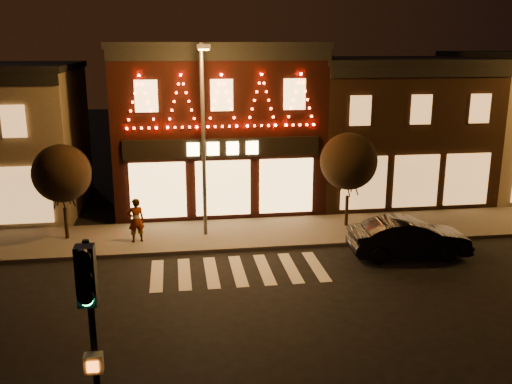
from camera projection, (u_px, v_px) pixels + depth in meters
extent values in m
plane|color=black|center=(253.00, 321.00, 17.35)|extent=(120.00, 120.00, 0.00)
cube|color=#47423D|center=(272.00, 232.00, 25.27)|extent=(44.00, 4.00, 0.15)
cube|color=black|center=(216.00, 127.00, 29.72)|extent=(10.00, 8.00, 8.00)
cube|color=black|center=(214.00, 45.00, 28.67)|extent=(10.20, 8.20, 0.30)
cube|color=black|center=(221.00, 55.00, 24.90)|extent=(10.00, 0.25, 0.50)
cube|color=black|center=(223.00, 148.00, 25.90)|extent=(9.00, 0.15, 0.90)
cube|color=#FFD87F|center=(223.00, 148.00, 25.81)|extent=(3.40, 0.08, 0.60)
cube|color=#301D11|center=(388.00, 130.00, 31.17)|extent=(9.00, 8.00, 7.20)
cube|color=black|center=(392.00, 61.00, 30.21)|extent=(9.20, 8.20, 0.30)
cube|color=black|center=(424.00, 72.00, 26.44)|extent=(9.00, 0.25, 0.50)
cylinder|color=black|center=(95.00, 362.00, 10.46)|extent=(0.12, 0.12, 4.78)
cube|color=black|center=(86.00, 276.00, 9.78)|extent=(0.33, 0.31, 1.09)
cylinder|color=#19FF72|center=(86.00, 299.00, 9.71)|extent=(0.23, 0.06, 0.23)
cube|color=beige|center=(94.00, 363.00, 10.24)|extent=(0.33, 0.23, 0.35)
cylinder|color=#59595E|center=(203.00, 142.00, 23.79)|extent=(0.16, 0.16, 8.13)
cylinder|color=#59595E|center=(202.00, 45.00, 22.00)|extent=(0.11, 1.63, 0.10)
cube|color=#59595E|center=(204.00, 47.00, 21.23)|extent=(0.51, 0.29, 0.18)
cube|color=orange|center=(204.00, 50.00, 21.26)|extent=(0.39, 0.20, 0.05)
cylinder|color=black|center=(66.00, 223.00, 24.13)|extent=(0.15, 0.15, 1.33)
sphere|color=black|center=(62.00, 173.00, 23.57)|extent=(2.43, 2.43, 2.43)
cylinder|color=black|center=(347.00, 211.00, 25.83)|extent=(0.15, 0.15, 1.40)
sphere|color=black|center=(349.00, 161.00, 25.24)|extent=(2.56, 2.56, 2.56)
imported|color=black|center=(409.00, 238.00, 22.43)|extent=(4.79, 1.87, 1.55)
imported|color=gray|center=(136.00, 220.00, 23.63)|extent=(0.79, 0.62, 1.89)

